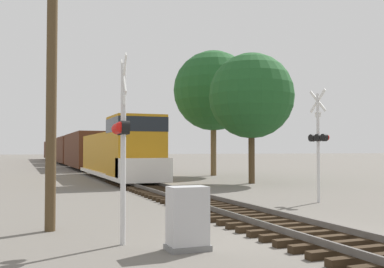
{
  "coord_description": "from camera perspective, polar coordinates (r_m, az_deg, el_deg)",
  "views": [
    {
      "loc": [
        -6.47,
        -9.38,
        2.12
      ],
      "look_at": [
        -0.5,
        6.17,
        2.7
      ],
      "focal_mm": 42.0,
      "sensor_mm": 36.0,
      "label": 1
    }
  ],
  "objects": [
    {
      "name": "utility_pole",
      "position": [
        12.6,
        -17.36,
        9.97
      ],
      "size": [
        1.8,
        0.27,
        9.13
      ],
      "color": "#4C3A23",
      "rests_on": "ground"
    },
    {
      "name": "freight_train",
      "position": [
        65.89,
        -15.38,
        -2.04
      ],
      "size": [
        2.93,
        83.63,
        4.14
      ],
      "color": "#B77A14",
      "rests_on": "ground"
    },
    {
      "name": "crossing_signal_near",
      "position": [
        10.19,
        -8.89,
        -0.01
      ],
      "size": [
        0.4,
        1.01,
        4.24
      ],
      "rotation": [
        0.0,
        0.0,
        -1.66
      ],
      "color": "silver",
      "rests_on": "ground"
    },
    {
      "name": "tree_mid_background",
      "position": [
        37.08,
        2.73,
        5.49
      ],
      "size": [
        6.56,
        6.56,
        10.25
      ],
      "color": "brown",
      "rests_on": "ground"
    },
    {
      "name": "tree_far_right",
      "position": [
        28.65,
        7.54,
        4.82
      ],
      "size": [
        5.39,
        5.39,
        8.22
      ],
      "color": "#473521",
      "rests_on": "ground"
    },
    {
      "name": "relay_cabinet",
      "position": [
        9.63,
        -0.57,
        -10.72
      ],
      "size": [
        0.9,
        0.59,
        1.34
      ],
      "color": "slate",
      "rests_on": "ground"
    },
    {
      "name": "ground_plane",
      "position": [
        11.59,
        13.69,
        -12.48
      ],
      "size": [
        400.0,
        400.0,
        0.0
      ],
      "primitive_type": "plane",
      "color": "#666059"
    },
    {
      "name": "crossing_signal_far",
      "position": [
        18.79,
        15.79,
        -0.67
      ],
      "size": [
        0.4,
        1.01,
        4.55
      ],
      "rotation": [
        0.0,
        0.0,
        1.67
      ],
      "color": "silver",
      "rests_on": "ground"
    },
    {
      "name": "rail_track_bed",
      "position": [
        11.57,
        13.68,
        -11.82
      ],
      "size": [
        2.6,
        160.0,
        0.31
      ],
      "color": "black",
      "rests_on": "ground"
    }
  ]
}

